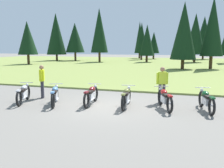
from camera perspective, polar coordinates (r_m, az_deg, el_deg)
name	(u,v)px	position (r m, az deg, el deg)	size (l,w,h in m)	color
ground_plane	(108,106)	(10.86, -0.95, -5.15)	(140.00, 140.00, 0.00)	slate
grass_moorland	(165,65)	(35.86, 12.09, 4.35)	(80.00, 44.00, 0.10)	olive
forest_treeline	(155,35)	(42.21, 9.90, 11.06)	(38.19, 27.41, 8.77)	#47331E
motorcycle_silver	(23,93)	(12.19, -19.75, -2.04)	(0.94, 1.99, 0.88)	black
motorcycle_sky_blue	(55,95)	(11.37, -13.06, -2.49)	(1.00, 1.96, 0.88)	black
motorcycle_maroon	(91,95)	(11.13, -4.82, -2.54)	(0.62, 2.10, 0.88)	black
motorcycle_olive	(126,97)	(10.66, 3.32, -3.02)	(0.62, 2.10, 0.88)	black
motorcycle_red	(165,98)	(10.58, 12.09, -3.28)	(0.94, 2.00, 0.88)	black
motorcycle_british_green	(206,100)	(10.71, 20.94, -3.52)	(0.74, 2.07, 0.88)	black
rider_near_row_end	(162,83)	(11.61, 11.50, 0.34)	(0.52, 0.33, 1.67)	#2D2D38
rider_with_back_turned	(42,79)	(12.93, -15.85, 1.01)	(0.36, 0.50, 1.67)	#2D2D38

